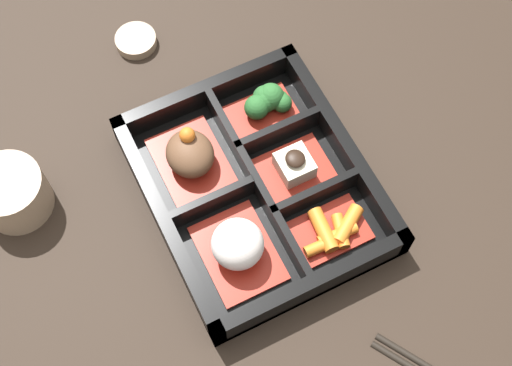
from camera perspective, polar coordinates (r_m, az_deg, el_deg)
The scene contains 10 objects.
ground_plane at distance 0.78m, azimuth -0.00°, elevation -0.79°, with size 3.00×3.00×0.00m, color black.
bento_base at distance 0.77m, azimuth -0.00°, elevation -0.64°, with size 0.27×0.22×0.01m.
bento_rim at distance 0.76m, azimuth 0.11°, elevation -0.08°, with size 0.27×0.22×0.04m.
bowl_rice at distance 0.72m, azimuth -1.47°, elevation -5.06°, with size 0.10×0.07×0.05m.
bowl_stew at distance 0.77m, azimuth -5.28°, elevation 2.21°, with size 0.10×0.07×0.05m.
bowl_carrots at distance 0.74m, azimuth 6.13°, elevation -3.89°, with size 0.06×0.08×0.02m.
bowl_tofu at distance 0.77m, azimuth 3.03°, elevation 1.35°, with size 0.06×0.08×0.04m.
bowl_greens at distance 0.80m, azimuth 0.85°, elevation 6.45°, with size 0.05×0.08×0.04m.
tea_cup at distance 0.79m, azimuth -18.96°, elevation -0.72°, with size 0.08×0.08×0.05m.
sauce_dish at distance 0.89m, azimuth -9.59°, elevation 11.18°, with size 0.05×0.05×0.01m.
Camera 1 is at (-0.29, 0.14, 0.71)m, focal length 50.00 mm.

